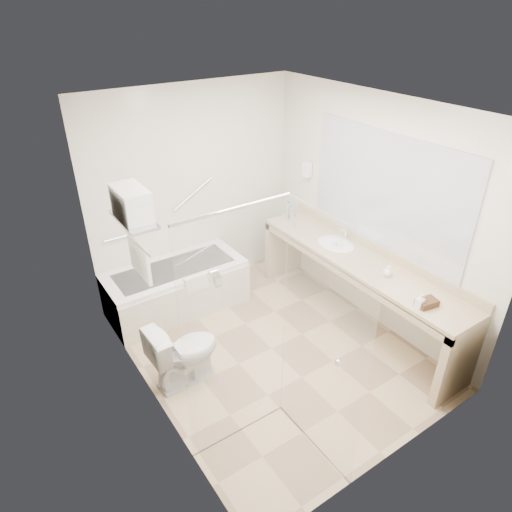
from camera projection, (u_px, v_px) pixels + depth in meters
floor at (272, 348)px, 4.88m from camera, size 3.20×3.20×0.00m
ceiling at (277, 109)px, 3.63m from camera, size 2.60×3.20×0.10m
wall_back at (195, 192)px, 5.40m from camera, size 2.60×0.10×2.50m
wall_front at (412, 340)px, 3.11m from camera, size 2.60×0.10×2.50m
wall_left at (142, 290)px, 3.62m from camera, size 0.10×3.20×2.50m
wall_right at (372, 214)px, 4.88m from camera, size 0.10×3.20×2.50m
bathtub at (177, 288)px, 5.39m from camera, size 1.60×0.73×0.59m
grab_bar_short at (122, 237)px, 5.06m from camera, size 0.40×0.03×0.03m
grab_bar_long at (192, 194)px, 5.35m from camera, size 0.53×0.03×0.33m
shower_enclosure at (278, 341)px, 3.38m from camera, size 0.96×0.91×2.11m
towel_shelf at (133, 213)px, 3.69m from camera, size 0.24×0.55×0.81m
vanity_counter at (357, 275)px, 4.95m from camera, size 0.55×2.70×0.95m
sink at (336, 246)px, 5.16m from camera, size 0.40×0.52×0.14m
faucet at (346, 234)px, 5.18m from camera, size 0.03×0.03×0.14m
mirror at (386, 192)px, 4.62m from camera, size 0.02×2.00×1.20m
hairdryer_unit at (307, 169)px, 5.51m from camera, size 0.08×0.10×0.18m
toilet at (184, 352)px, 4.33m from camera, size 0.71×0.42×0.67m
amenity_basket at (427, 303)px, 4.10m from camera, size 0.21×0.16×0.06m
soap_bottle_a at (419, 304)px, 4.08m from camera, size 0.07×0.15×0.07m
soap_bottle_b at (387, 272)px, 4.53m from camera, size 0.11×0.13×0.09m
water_bottle_left at (288, 210)px, 5.69m from camera, size 0.07×0.07×0.22m
water_bottle_mid at (294, 221)px, 5.46m from camera, size 0.05×0.05×0.17m
water_bottle_right at (291, 213)px, 5.65m from camera, size 0.06×0.06×0.19m
drinking_glass_near at (334, 245)px, 5.01m from camera, size 0.08×0.08×0.09m
drinking_glass_far at (340, 245)px, 4.99m from camera, size 0.09×0.09×0.10m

